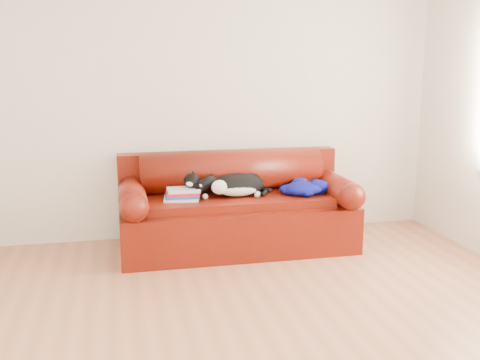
{
  "coord_description": "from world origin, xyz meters",
  "views": [
    {
      "loc": [
        -0.86,
        -3.35,
        1.68
      ],
      "look_at": [
        0.17,
        1.35,
        0.67
      ],
      "focal_mm": 42.0,
      "sensor_mm": 36.0,
      "label": 1
    }
  ],
  "objects_px": {
    "cat": "(237,186)",
    "blanket": "(304,188)",
    "book_stack": "(182,194)",
    "sofa_base": "(237,223)"
  },
  "relations": [
    {
      "from": "cat",
      "to": "blanket",
      "type": "relative_size",
      "value": 1.41
    },
    {
      "from": "book_stack",
      "to": "cat",
      "type": "distance_m",
      "value": 0.49
    },
    {
      "from": "book_stack",
      "to": "blanket",
      "type": "relative_size",
      "value": 0.64
    },
    {
      "from": "cat",
      "to": "book_stack",
      "type": "bearing_deg",
      "value": 164.67
    },
    {
      "from": "sofa_base",
      "to": "book_stack",
      "type": "height_order",
      "value": "book_stack"
    },
    {
      "from": "book_stack",
      "to": "blanket",
      "type": "xyz_separation_m",
      "value": [
        1.11,
        -0.02,
        0.01
      ]
    },
    {
      "from": "sofa_base",
      "to": "blanket",
      "type": "bearing_deg",
      "value": -7.97
    },
    {
      "from": "sofa_base",
      "to": "blanket",
      "type": "distance_m",
      "value": 0.7
    },
    {
      "from": "book_stack",
      "to": "cat",
      "type": "height_order",
      "value": "cat"
    },
    {
      "from": "cat",
      "to": "blanket",
      "type": "bearing_deg",
      "value": -21.3
    }
  ]
}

